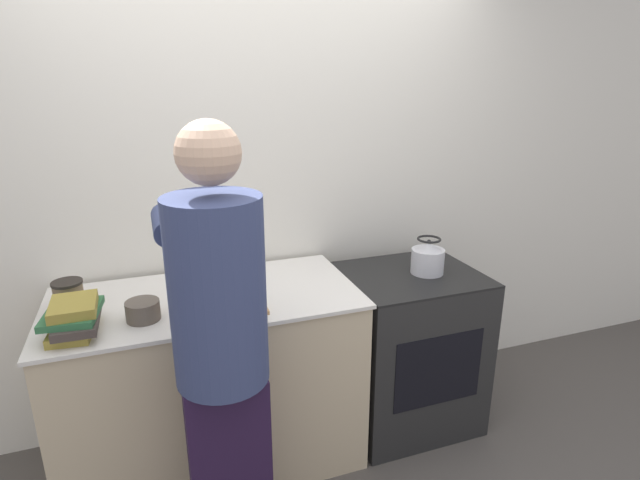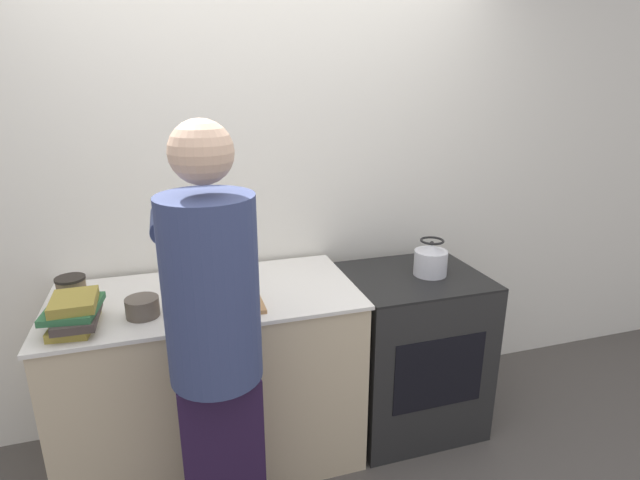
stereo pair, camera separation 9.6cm
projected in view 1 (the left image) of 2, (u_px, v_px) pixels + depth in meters
The scene contains 10 objects.
wall_back at pixel (259, 191), 2.69m from camera, with size 8.00×0.05×2.60m.
counter at pixel (212, 380), 2.47m from camera, with size 1.42×0.72×0.91m.
oven at pixel (408, 348), 2.78m from camera, with size 0.70×0.61×0.89m.
person at pixel (221, 344), 1.81m from camera, with size 0.38×0.62×1.76m.
cutting_board at pixel (221, 309), 2.18m from camera, with size 0.38×0.21×0.02m.
knife at pixel (206, 308), 2.16m from camera, with size 0.25×0.10×0.01m.
kettle at pixel (428, 258), 2.62m from camera, with size 0.17×0.17×0.19m.
bowl_prep at pixel (143, 311), 2.09m from camera, with size 0.14×0.14×0.08m.
canister_jar at pixel (69, 296), 2.17m from camera, with size 0.13×0.13×0.14m.
book_stack at pixel (74, 317), 1.97m from camera, with size 0.23×0.29×0.14m.
Camera 1 is at (-0.58, -1.84, 1.88)m, focal length 28.00 mm.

